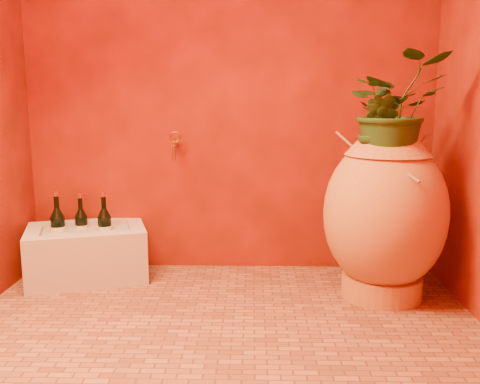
{
  "coord_description": "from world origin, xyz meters",
  "views": [
    {
      "loc": [
        0.14,
        -2.31,
        1.08
      ],
      "look_at": [
        0.08,
        0.35,
        0.6
      ],
      "focal_mm": 40.0,
      "sensor_mm": 36.0,
      "label": 1
    }
  ],
  "objects_px": {
    "stone_basin": "(87,254)",
    "wine_bottle_c": "(105,228)",
    "wine_bottle_a": "(82,227)",
    "wine_bottle_b": "(58,229)",
    "wall_tap": "(175,144)",
    "amphora": "(385,213)"
  },
  "relations": [
    {
      "from": "stone_basin",
      "to": "amphora",
      "type": "bearing_deg",
      "value": -8.67
    },
    {
      "from": "amphora",
      "to": "wine_bottle_b",
      "type": "xyz_separation_m",
      "value": [
        -1.87,
        0.27,
        -0.17
      ]
    },
    {
      "from": "wine_bottle_a",
      "to": "wine_bottle_b",
      "type": "xyz_separation_m",
      "value": [
        -0.11,
        -0.09,
        0.01
      ]
    },
    {
      "from": "stone_basin",
      "to": "wine_bottle_a",
      "type": "bearing_deg",
      "value": 119.74
    },
    {
      "from": "wine_bottle_b",
      "to": "wine_bottle_c",
      "type": "relative_size",
      "value": 1.03
    },
    {
      "from": "amphora",
      "to": "wine_bottle_c",
      "type": "relative_size",
      "value": 2.73
    },
    {
      "from": "stone_basin",
      "to": "wine_bottle_c",
      "type": "relative_size",
      "value": 2.28
    },
    {
      "from": "wine_bottle_a",
      "to": "wall_tap",
      "type": "relative_size",
      "value": 1.96
    },
    {
      "from": "amphora",
      "to": "wall_tap",
      "type": "relative_size",
      "value": 5.71
    },
    {
      "from": "wine_bottle_c",
      "to": "stone_basin",
      "type": "bearing_deg",
      "value": -156.08
    },
    {
      "from": "amphora",
      "to": "wall_tap",
      "type": "xyz_separation_m",
      "value": [
        -1.18,
        0.43,
        0.33
      ]
    },
    {
      "from": "stone_basin",
      "to": "wine_bottle_b",
      "type": "xyz_separation_m",
      "value": [
        -0.17,
        0.01,
        0.15
      ]
    },
    {
      "from": "stone_basin",
      "to": "wall_tap",
      "type": "distance_m",
      "value": 0.85
    },
    {
      "from": "stone_basin",
      "to": "wall_tap",
      "type": "height_order",
      "value": "wall_tap"
    },
    {
      "from": "wine_bottle_b",
      "to": "amphora",
      "type": "bearing_deg",
      "value": -8.1
    },
    {
      "from": "stone_basin",
      "to": "wine_bottle_c",
      "type": "distance_m",
      "value": 0.18
    },
    {
      "from": "stone_basin",
      "to": "wine_bottle_a",
      "type": "xyz_separation_m",
      "value": [
        -0.06,
        0.1,
        0.14
      ]
    },
    {
      "from": "wine_bottle_b",
      "to": "wall_tap",
      "type": "xyz_separation_m",
      "value": [
        0.69,
        0.16,
        0.5
      ]
    },
    {
      "from": "amphora",
      "to": "wine_bottle_b",
      "type": "relative_size",
      "value": 2.65
    },
    {
      "from": "stone_basin",
      "to": "wine_bottle_b",
      "type": "relative_size",
      "value": 2.21
    },
    {
      "from": "amphora",
      "to": "stone_basin",
      "type": "distance_m",
      "value": 1.75
    },
    {
      "from": "wine_bottle_c",
      "to": "wine_bottle_b",
      "type": "bearing_deg",
      "value": -171.87
    }
  ]
}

